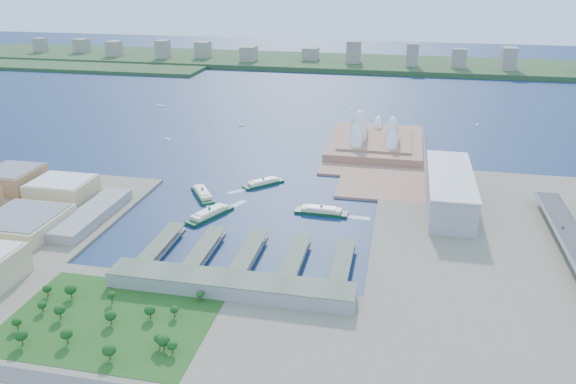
% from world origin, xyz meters
% --- Properties ---
extents(ground, '(3000.00, 3000.00, 0.00)m').
position_xyz_m(ground, '(0.00, 0.00, 0.00)').
color(ground, '#0E1B44').
rests_on(ground, ground).
extents(south_land, '(720.00, 180.00, 3.00)m').
position_xyz_m(south_land, '(0.00, -210.00, 1.50)').
color(south_land, '#7A715E').
rests_on(south_land, ground).
extents(east_land, '(240.00, 500.00, 3.00)m').
position_xyz_m(east_land, '(240.00, -50.00, 1.50)').
color(east_land, '#7A715E').
rests_on(east_land, ground).
extents(peninsula, '(135.00, 220.00, 3.00)m').
position_xyz_m(peninsula, '(107.50, 260.00, 1.50)').
color(peninsula, '#976952').
rests_on(peninsula, ground).
extents(far_shore, '(2200.00, 260.00, 12.00)m').
position_xyz_m(far_shore, '(0.00, 980.00, 6.00)').
color(far_shore, '#2D4926').
rests_on(far_shore, ground).
extents(opera_house, '(134.00, 180.00, 58.00)m').
position_xyz_m(opera_house, '(105.00, 280.00, 32.00)').
color(opera_house, white).
rests_on(opera_house, peninsula).
extents(toaster_building, '(45.00, 155.00, 35.00)m').
position_xyz_m(toaster_building, '(195.00, 80.00, 20.50)').
color(toaster_building, '#96969B').
rests_on(toaster_building, east_land).
extents(ferry_wharves, '(184.00, 90.00, 9.30)m').
position_xyz_m(ferry_wharves, '(14.00, -75.00, 4.65)').
color(ferry_wharves, '#495641').
rests_on(ferry_wharves, ground).
extents(terminal_building, '(200.00, 28.00, 12.00)m').
position_xyz_m(terminal_building, '(15.00, -135.00, 9.00)').
color(terminal_building, gray).
rests_on(terminal_building, south_land).
extents(park, '(150.00, 110.00, 16.00)m').
position_xyz_m(park, '(-60.00, -190.00, 11.00)').
color(park, '#194714').
rests_on(park, south_land).
extents(far_skyline, '(1900.00, 140.00, 55.00)m').
position_xyz_m(far_skyline, '(0.00, 960.00, 39.50)').
color(far_skyline, gray).
rests_on(far_skyline, far_shore).
extents(ferry_a, '(42.84, 54.68, 10.61)m').
position_xyz_m(ferry_a, '(-76.87, 56.19, 5.30)').
color(ferry_a, '#0E3A1F').
rests_on(ferry_a, ground).
extents(ferry_b, '(45.40, 45.70, 9.71)m').
position_xyz_m(ferry_b, '(-17.33, 104.15, 4.85)').
color(ferry_b, '#0E3A1F').
rests_on(ferry_b, ground).
extents(ferry_c, '(38.92, 59.59, 11.13)m').
position_xyz_m(ferry_c, '(-50.35, 4.18, 5.57)').
color(ferry_c, '#0E3A1F').
rests_on(ferry_c, ground).
extents(ferry_d, '(56.60, 16.26, 10.61)m').
position_xyz_m(ferry_d, '(63.02, 35.50, 5.31)').
color(ferry_d, '#0E3A1F').
rests_on(ferry_d, ground).
extents(boat_a, '(12.69, 10.89, 2.59)m').
position_xyz_m(boat_a, '(-204.90, 255.79, 1.30)').
color(boat_a, white).
rests_on(boat_a, ground).
extents(boat_b, '(11.06, 6.53, 2.82)m').
position_xyz_m(boat_b, '(-116.88, 355.35, 1.41)').
color(boat_b, white).
rests_on(boat_b, ground).
extents(boat_c, '(6.01, 11.03, 2.38)m').
position_xyz_m(boat_c, '(261.58, 435.11, 1.19)').
color(boat_c, white).
rests_on(boat_c, ground).
extents(boat_d, '(17.54, 6.79, 2.89)m').
position_xyz_m(boat_d, '(-301.27, 453.54, 1.45)').
color(boat_d, white).
rests_on(boat_d, ground).
extents(boat_e, '(8.28, 9.24, 2.32)m').
position_xyz_m(boat_e, '(31.35, 523.34, 1.16)').
color(boat_e, white).
rests_on(boat_e, ground).
extents(car_c, '(1.76, 4.32, 1.25)m').
position_xyz_m(car_c, '(296.00, 16.92, 15.48)').
color(car_c, slate).
rests_on(car_c, expressway).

